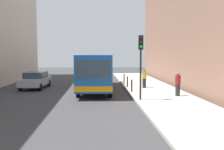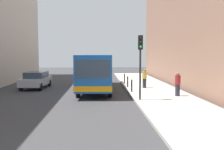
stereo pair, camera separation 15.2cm
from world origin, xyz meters
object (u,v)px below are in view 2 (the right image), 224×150
Objects in this scene: bus at (96,70)px; bollard_mid at (128,82)px; bollard_near at (132,86)px; car_beside_bus at (36,80)px; pedestrian_mid_sidewalk at (144,78)px; bollard_far at (124,79)px; traffic_light at (140,55)px; pedestrian_near_signal at (178,84)px; car_behind_bus at (91,72)px.

bollard_mid is at bearing -170.97° from bus.
car_beside_bus is at bearing 155.98° from bollard_near.
pedestrian_mid_sidewalk is at bearing -22.04° from bollard_mid.
bollard_far is at bearing 90.00° from bollard_near.
traffic_light reaches higher than pedestrian_near_signal.
car_behind_bus is 2.72× the size of pedestrian_mid_sidewalk.
car_beside_bus is 1.10× the size of traffic_light.
car_beside_bus is 11.11m from traffic_light.
bollard_far is (-0.10, 9.21, -2.38)m from traffic_light.
traffic_light is at bearing -88.34° from bollard_near.
bus is 7.40m from pedestrian_near_signal.
bollard_mid is 1.54m from pedestrian_mid_sidewalk.
car_beside_bus is at bearing -165.45° from bollard_far.
pedestrian_near_signal is at bearing -35.77° from bollard_near.
bollard_near is (2.76, -2.52, -1.10)m from bus.
bus is at bearing 171.88° from car_beside_bus.
bus reaches higher than pedestrian_near_signal.
bollard_mid is 1.00× the size of bollard_far.
bollard_near is 5.76m from bollard_far.
car_behind_bus is at bearing 116.99° from bollard_far.
pedestrian_near_signal is (5.71, -4.64, -0.74)m from bus.
car_behind_bus is at bearing -84.00° from bus.
bus is at bearing 115.63° from traffic_light.
car_behind_bus is 4.68× the size of bollard_mid.
bus is at bearing 92.82° from car_behind_bus.
traffic_light reaches higher than car_behind_bus.
car_beside_bus is at bearing 174.68° from bollard_mid.
bollard_near is 2.88m from bollard_mid.
pedestrian_near_signal is (2.85, 1.33, -2.02)m from traffic_light.
traffic_light is (8.26, -7.09, 2.22)m from car_beside_bus.
car_behind_bus is at bearing 109.82° from bollard_mid.
bollard_near is at bearing -90.00° from bollard_mid.
pedestrian_near_signal reaches higher than car_beside_bus.
bollard_far is (8.16, 2.12, -0.16)m from car_beside_bus.
pedestrian_near_signal is 1.02× the size of pedestrian_mid_sidewalk.
pedestrian_mid_sidewalk is at bearing -67.94° from bollard_far.
car_behind_bus reaches higher than bollard_far.
bollard_near is (-0.10, 3.45, -2.38)m from traffic_light.
pedestrian_mid_sidewalk is (9.56, -1.32, 0.18)m from car_beside_bus.
traffic_light is (2.86, -5.97, 1.28)m from bus.
traffic_light is (3.65, -16.18, 2.22)m from car_behind_bus.
bollard_mid is at bearing -30.99° from pedestrian_near_signal.
pedestrian_near_signal is 4.70m from pedestrian_mid_sidewalk.
traffic_light is at bearing 142.96° from car_beside_bus.
pedestrian_mid_sidewalk is (1.40, -3.44, 0.34)m from bollard_far.
bus is 4.23m from pedestrian_mid_sidewalk.
bollard_mid is (-0.10, 6.33, -2.38)m from traffic_light.
car_beside_bus is 8.43m from bollard_far.
pedestrian_mid_sidewalk is at bearing 175.71° from car_beside_bus.
pedestrian_mid_sidewalk is (1.40, 2.31, 0.34)m from bollard_near.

